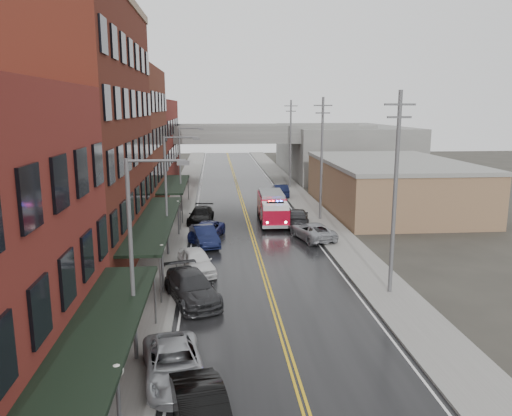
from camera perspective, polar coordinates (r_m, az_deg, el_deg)
road at (r=44.21m, az=-0.48°, el=-3.00°), size 11.00×160.00×0.02m
sidewalk_left at (r=44.26m, az=-9.96°, el=-3.07°), size 3.00×160.00×0.15m
sidewalk_right at (r=45.32m, az=8.77°, el=-2.69°), size 3.00×160.00×0.15m
curb_left at (r=44.14m, az=-7.82°, el=-3.05°), size 0.30×160.00×0.15m
curb_right at (r=44.96m, az=6.73°, el=-2.75°), size 0.30×160.00×0.15m
brick_building_b at (r=37.14m, az=-20.74°, el=7.56°), size 9.00×20.00×18.00m
brick_building_c at (r=54.25m, az=-15.64°, el=7.29°), size 9.00×15.00×15.00m
brick_building_far at (r=71.58m, az=-13.00°, el=7.13°), size 9.00×20.00×12.00m
tan_building at (r=56.73m, az=15.07°, el=2.40°), size 14.00×22.00×5.00m
right_far_block at (r=85.66m, az=9.61°, el=6.59°), size 18.00×30.00×8.00m
awning_0 at (r=19.02m, az=-17.85°, el=-14.23°), size 2.60×16.00×3.09m
awning_1 at (r=36.83m, az=-11.35°, el=-1.41°), size 2.60×18.00×3.09m
awning_2 at (r=53.96m, az=-9.30°, el=2.72°), size 2.60×13.00×3.09m
globe_lamp_0 at (r=17.39m, az=-15.53°, el=-19.20°), size 0.44×0.44×3.12m
globe_lamp_1 at (r=30.16m, az=-10.70°, el=-5.60°), size 0.44×0.44×3.12m
globe_lamp_2 at (r=43.69m, az=-8.88°, el=-0.22°), size 0.44×0.44×3.12m
street_lamp_0 at (r=21.76m, az=-13.46°, el=-4.52°), size 2.64×0.22×9.00m
street_lamp_1 at (r=37.30m, az=-9.87°, el=2.24°), size 2.64×0.22×9.00m
street_lamp_2 at (r=53.11m, az=-8.41°, el=5.00°), size 2.64×0.22×9.00m
utility_pole_0 at (r=29.96m, az=15.62°, el=1.91°), size 1.80×0.24×12.00m
utility_pole_1 at (r=49.04m, az=7.52°, el=5.81°), size 1.80×0.24×12.00m
utility_pole_2 at (r=68.65m, az=3.96°, el=7.48°), size 1.80×0.24×12.00m
overpass at (r=74.93m, az=-2.36°, el=7.58°), size 40.00×10.00×7.50m
fire_truck at (r=48.26m, az=1.89°, el=0.09°), size 3.27×7.85×2.85m
parked_car_left_1 at (r=18.45m, az=-6.17°, el=-22.37°), size 2.66×5.14×1.61m
parked_car_left_2 at (r=21.67m, az=-9.34°, el=-17.19°), size 3.24×5.53×1.44m
parked_car_left_3 at (r=29.39m, az=-7.35°, el=-8.98°), size 4.00×6.21×1.67m
parked_car_left_4 at (r=34.18m, az=-6.85°, el=-6.06°), size 3.12×5.11×1.62m
parked_car_left_5 at (r=40.74m, az=-5.93°, el=-3.19°), size 2.72×5.05×1.58m
parked_car_left_6 at (r=42.76m, az=-5.67°, el=-2.60°), size 3.47×5.46×1.40m
parked_car_left_7 at (r=48.61m, az=-6.32°, el=-0.82°), size 2.77×5.50×1.53m
parked_car_right_0 at (r=42.57m, az=6.48°, el=-2.63°), size 3.67×5.77×1.48m
parked_car_right_1 at (r=47.89m, az=4.75°, el=-1.00°), size 2.84×5.43×1.50m
parked_car_right_2 at (r=56.56m, az=2.20°, el=0.92°), size 2.70×4.45×1.41m
parked_car_right_3 at (r=62.54m, az=2.81°, el=2.01°), size 1.71×4.84×1.59m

